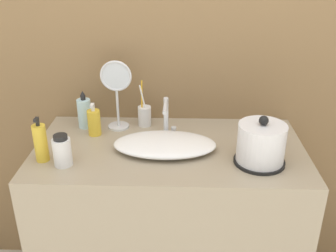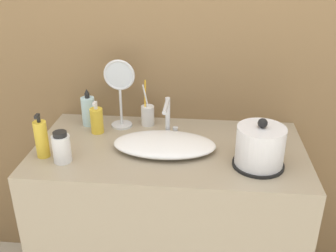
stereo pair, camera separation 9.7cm
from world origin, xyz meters
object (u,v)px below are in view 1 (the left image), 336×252
object	(u,v)px
faucet	(167,116)
toothbrush_cup	(145,115)
hand_cream_bottle	(94,122)
shampoo_bottle	(62,151)
mouthwash_bottle	(84,113)
vanity_mirror	(117,90)
electric_kettle	(261,145)
lotion_bottle	(41,143)

from	to	relation	value
faucet	toothbrush_cup	distance (m)	0.17
toothbrush_cup	hand_cream_bottle	size ratio (longest dim) A/B	1.43
shampoo_bottle	mouthwash_bottle	bearing A→B (deg)	88.52
toothbrush_cup	shampoo_bottle	xyz separation A→B (m)	(-0.29, -0.38, 0.01)
toothbrush_cup	vanity_mirror	bearing A→B (deg)	-167.72
shampoo_bottle	faucet	bearing A→B (deg)	32.60
electric_kettle	shampoo_bottle	world-z (taller)	electric_kettle
shampoo_bottle	vanity_mirror	distance (m)	0.41
faucet	lotion_bottle	distance (m)	0.54
toothbrush_cup	mouthwash_bottle	xyz separation A→B (m)	(-0.28, -0.03, 0.02)
electric_kettle	shampoo_bottle	bearing A→B (deg)	-176.96
electric_kettle	vanity_mirror	xyz separation A→B (m)	(-0.61, 0.31, 0.11)
lotion_bottle	shampoo_bottle	distance (m)	0.10
electric_kettle	mouthwash_bottle	bearing A→B (deg)	158.01
toothbrush_cup	lotion_bottle	xyz separation A→B (m)	(-0.38, -0.35, 0.03)
faucet	hand_cream_bottle	size ratio (longest dim) A/B	1.17
faucet	mouthwash_bottle	bearing A→B (deg)	166.35
electric_kettle	lotion_bottle	bearing A→B (deg)	-179.42
faucet	mouthwash_bottle	size ratio (longest dim) A/B	0.99
vanity_mirror	electric_kettle	bearing A→B (deg)	-26.93
faucet	toothbrush_cup	xyz separation A→B (m)	(-0.11, 0.12, -0.05)
shampoo_bottle	electric_kettle	bearing A→B (deg)	3.04
faucet	vanity_mirror	bearing A→B (deg)	157.92
toothbrush_cup	vanity_mirror	xyz separation A→B (m)	(-0.12, -0.03, 0.14)
electric_kettle	mouthwash_bottle	world-z (taller)	electric_kettle
electric_kettle	vanity_mirror	distance (m)	0.69
faucet	shampoo_bottle	distance (m)	0.48
faucet	shampoo_bottle	world-z (taller)	faucet
shampoo_bottle	mouthwash_bottle	size ratio (longest dim) A/B	0.72
electric_kettle	vanity_mirror	world-z (taller)	vanity_mirror
lotion_bottle	shampoo_bottle	world-z (taller)	lotion_bottle
hand_cream_bottle	vanity_mirror	world-z (taller)	vanity_mirror
electric_kettle	shampoo_bottle	size ratio (longest dim) A/B	1.56
toothbrush_cup	lotion_bottle	size ratio (longest dim) A/B	1.15
toothbrush_cup	hand_cream_bottle	distance (m)	0.24
electric_kettle	toothbrush_cup	bearing A→B (deg)	145.41
lotion_bottle	toothbrush_cup	bearing A→B (deg)	42.05
mouthwash_bottle	faucet	bearing A→B (deg)	-13.65
vanity_mirror	mouthwash_bottle	bearing A→B (deg)	179.80
faucet	vanity_mirror	size ratio (longest dim) A/B	0.55
mouthwash_bottle	vanity_mirror	size ratio (longest dim) A/B	0.56
lotion_bottle	mouthwash_bottle	xyz separation A→B (m)	(0.10, 0.32, -0.01)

